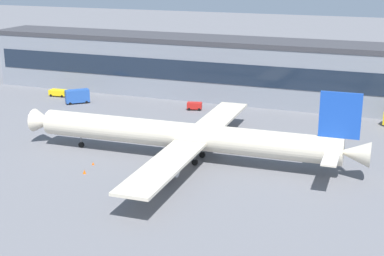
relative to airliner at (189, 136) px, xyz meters
The scene contains 8 objects.
ground_plane 6.16m from the airliner, 130.29° to the right, with size 600.00×600.00×0.00m, color slate.
terminal_building 49.70m from the airliner, 93.03° to the left, with size 150.02×14.98×15.87m.
airliner is the anchor object (origin of this frame).
pushback_tractor 62.59m from the airliner, 145.89° to the left, with size 4.95×2.89×1.75m.
baggage_tug 36.92m from the airliner, 109.30° to the left, with size 3.99×2.86×1.85m.
stair_truck 52.30m from the airliner, 145.06° to the left, with size 6.04×5.83×3.55m.
traffic_cone_0 18.00m from the airliner, 150.56° to the right, with size 0.45×0.45×0.56m, color #F2590C.
traffic_cone_1 19.79m from the airliner, 137.90° to the right, with size 0.56×0.56×0.70m, color #F2590C.
Camera 1 is at (38.80, -88.54, 35.37)m, focal length 53.05 mm.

